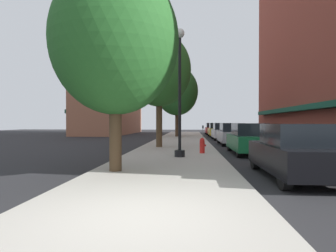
{
  "coord_description": "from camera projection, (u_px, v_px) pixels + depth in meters",
  "views": [
    {
      "loc": [
        0.86,
        -4.83,
        1.7
      ],
      "look_at": [
        -0.64,
        14.43,
        1.46
      ],
      "focal_mm": 30.17,
      "sensor_mm": 36.0,
      "label": 1
    }
  ],
  "objects": [
    {
      "name": "car_white",
      "position": [
        222.0,
        132.0,
        27.72
      ],
      "size": [
        1.8,
        4.3,
        1.66
      ],
      "rotation": [
        0.0,
        0.0,
        0.03
      ],
      "color": "black",
      "rests_on": "ground"
    },
    {
      "name": "fire_hydrant",
      "position": [
        202.0,
        145.0,
        14.55
      ],
      "size": [
        0.33,
        0.26,
        0.79
      ],
      "color": "red",
      "rests_on": "sidewalk_slab"
    },
    {
      "name": "sidewalk_slab",
      "position": [
        180.0,
        142.0,
        23.84
      ],
      "size": [
        4.8,
        50.0,
        0.12
      ],
      "primitive_type": "cube",
      "color": "#A8A399",
      "rests_on": "ground"
    },
    {
      "name": "car_green",
      "position": [
        249.0,
        139.0,
        15.1
      ],
      "size": [
        1.8,
        4.3,
        1.66
      ],
      "rotation": [
        0.0,
        0.0,
        -0.01
      ],
      "color": "black",
      "rests_on": "ground"
    },
    {
      "name": "building_far_background",
      "position": [
        111.0,
        77.0,
        42.53
      ],
      "size": [
        6.8,
        18.0,
        17.09
      ],
      "color": "#9E6047",
      "rests_on": "ground"
    },
    {
      "name": "parking_meter_near",
      "position": [
        203.0,
        131.0,
        25.87
      ],
      "size": [
        0.14,
        0.09,
        1.31
      ],
      "color": "slate",
      "rests_on": "sidewalk_slab"
    },
    {
      "name": "tree_far",
      "position": [
        177.0,
        91.0,
        32.05
      ],
      "size": [
        4.79,
        4.79,
        7.9
      ],
      "color": "#422D1E",
      "rests_on": "sidewalk_slab"
    },
    {
      "name": "ground_plane",
      "position": [
        229.0,
        144.0,
        22.53
      ],
      "size": [
        90.0,
        90.0,
        0.0
      ],
      "primitive_type": "plane",
      "color": "#232326"
    },
    {
      "name": "car_red",
      "position": [
        212.0,
        129.0,
        40.37
      ],
      "size": [
        1.8,
        4.3,
        1.66
      ],
      "rotation": [
        0.0,
        0.0,
        -0.01
      ],
      "color": "black",
      "rests_on": "ground"
    },
    {
      "name": "lamppost",
      "position": [
        180.0,
        90.0,
        12.97
      ],
      "size": [
        0.48,
        0.48,
        5.9
      ],
      "color": "black",
      "rests_on": "sidewalk_slab"
    },
    {
      "name": "tree_near",
      "position": [
        159.0,
        70.0,
        18.22
      ],
      "size": [
        4.12,
        4.12,
        7.36
      ],
      "color": "#4C3823",
      "rests_on": "sidewalk_slab"
    },
    {
      "name": "car_silver",
      "position": [
        231.0,
        134.0,
        21.36
      ],
      "size": [
        1.8,
        4.3,
        1.66
      ],
      "rotation": [
        0.0,
        0.0,
        0.01
      ],
      "color": "black",
      "rests_on": "ground"
    },
    {
      "name": "car_black",
      "position": [
        294.0,
        152.0,
        8.53
      ],
      "size": [
        1.8,
        4.3,
        1.66
      ],
      "rotation": [
        0.0,
        0.0,
        -0.03
      ],
      "color": "black",
      "rests_on": "ground"
    },
    {
      "name": "tree_mid",
      "position": [
        115.0,
        42.0,
        9.16
      ],
      "size": [
        4.14,
        4.14,
        6.6
      ],
      "color": "#4C3823",
      "rests_on": "sidewalk_slab"
    },
    {
      "name": "car_yellow",
      "position": [
        216.0,
        130.0,
        33.63
      ],
      "size": [
        1.8,
        4.3,
        1.66
      ],
      "rotation": [
        0.0,
        0.0,
        -0.01
      ],
      "color": "black",
      "rests_on": "ground"
    }
  ]
}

